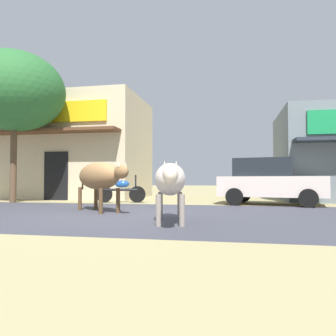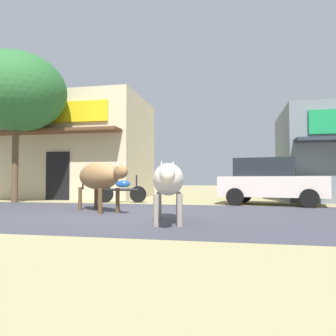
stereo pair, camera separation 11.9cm
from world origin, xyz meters
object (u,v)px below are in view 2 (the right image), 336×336
roadside_tree (16,92)px  cow_near_brown (99,176)px  cow_far_dark (168,180)px  parked_motorcycle (122,190)px  parked_hatchback_car (271,181)px

roadside_tree → cow_near_brown: (4.73, -2.79, -3.36)m
cow_far_dark → roadside_tree: bearing=146.6°
roadside_tree → parked_motorcycle: size_ratio=3.13×
parked_hatchback_car → cow_near_brown: parked_hatchback_car is taller
parked_hatchback_car → parked_motorcycle: parked_hatchback_car is taller
cow_far_dark → cow_near_brown: bearing=141.3°
parked_motorcycle → cow_near_brown: size_ratio=0.81×
roadside_tree → parked_hatchback_car: size_ratio=1.53×
roadside_tree → cow_near_brown: bearing=-30.5°
roadside_tree → parked_motorcycle: (4.18, 0.70, -3.87)m
parked_hatchback_car → roadside_tree: bearing=-175.7°
cow_near_brown → cow_far_dark: (2.38, -1.90, -0.10)m
parked_motorcycle → cow_far_dark: cow_far_dark is taller
cow_far_dark → parked_hatchback_car: bearing=64.6°
parked_motorcycle → parked_hatchback_car: bearing=0.2°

